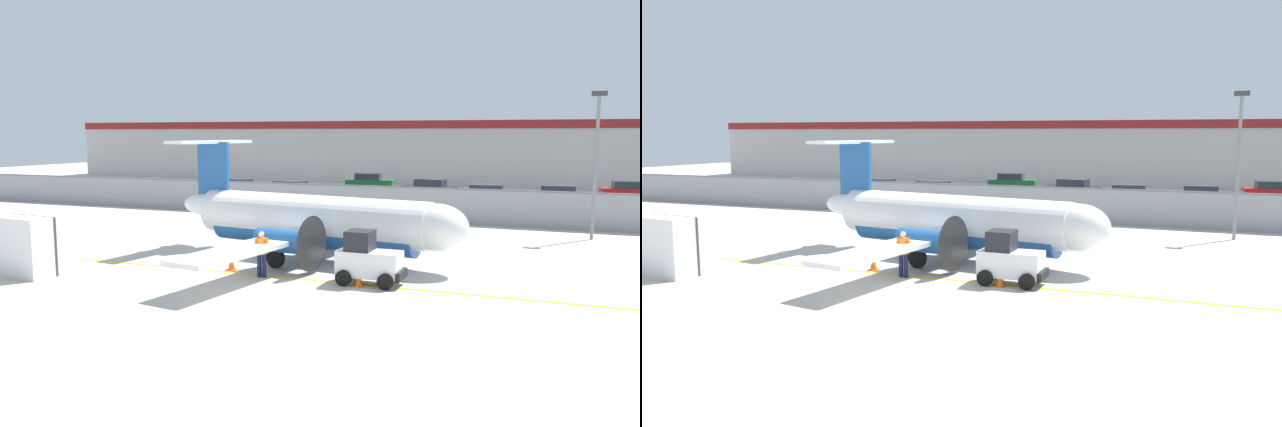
% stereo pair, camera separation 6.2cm
% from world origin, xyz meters
% --- Properties ---
extents(ground_plane, '(140.00, 140.00, 0.01)m').
position_xyz_m(ground_plane, '(0.00, 2.00, 0.00)').
color(ground_plane, '#BCB7AD').
extents(perimeter_fence, '(98.00, 0.10, 2.10)m').
position_xyz_m(perimeter_fence, '(0.00, 18.00, 1.12)').
color(perimeter_fence, gray).
rests_on(perimeter_fence, ground).
extents(parking_lot_strip, '(98.00, 17.00, 0.12)m').
position_xyz_m(parking_lot_strip, '(0.00, 29.50, 0.06)').
color(parking_lot_strip, '#38383A').
rests_on(parking_lot_strip, ground).
extents(background_building, '(91.00, 8.10, 6.50)m').
position_xyz_m(background_building, '(0.00, 47.99, 3.26)').
color(background_building, '#BCB7B2').
rests_on(background_building, ground).
extents(commuter_airplane, '(13.74, 16.05, 4.92)m').
position_xyz_m(commuter_airplane, '(0.65, 5.55, 1.60)').
color(commuter_airplane, white).
rests_on(commuter_airplane, ground).
extents(baggage_tug, '(2.34, 1.40, 1.88)m').
position_xyz_m(baggage_tug, '(3.91, 2.22, 0.86)').
color(baggage_tug, silver).
rests_on(baggage_tug, ground).
extents(ground_crew_worker, '(0.54, 0.34, 1.70)m').
position_xyz_m(ground_crew_worker, '(-0.02, 1.81, 0.95)').
color(ground_crew_worker, '#191E4C').
rests_on(ground_crew_worker, ground).
extents(cargo_container, '(2.63, 2.28, 2.20)m').
position_xyz_m(cargo_container, '(-8.28, -0.71, 1.10)').
color(cargo_container, silver).
rests_on(cargo_container, ground).
extents(traffic_cone_near_left, '(0.36, 0.36, 0.64)m').
position_xyz_m(traffic_cone_near_left, '(-1.60, 2.39, 0.31)').
color(traffic_cone_near_left, orange).
rests_on(traffic_cone_near_left, ground).
extents(traffic_cone_near_right, '(0.36, 0.36, 0.64)m').
position_xyz_m(traffic_cone_near_right, '(3.72, 1.76, 0.31)').
color(traffic_cone_near_right, orange).
rests_on(traffic_cone_near_right, ground).
extents(traffic_cone_far_left, '(0.36, 0.36, 0.64)m').
position_xyz_m(traffic_cone_far_left, '(1.92, 7.12, 0.31)').
color(traffic_cone_far_left, orange).
rests_on(traffic_cone_far_left, ground).
extents(traffic_cone_far_right, '(0.36, 0.36, 0.64)m').
position_xyz_m(traffic_cone_far_right, '(0.94, 7.88, 0.31)').
color(traffic_cone_far_right, orange).
rests_on(traffic_cone_far_right, ground).
extents(parked_car_0, '(4.27, 2.14, 1.58)m').
position_xyz_m(parked_car_0, '(-13.79, 24.67, 0.89)').
color(parked_car_0, slate).
rests_on(parked_car_0, parking_lot_strip).
extents(parked_car_1, '(4.33, 2.29, 1.58)m').
position_xyz_m(parked_car_1, '(-9.00, 24.28, 0.89)').
color(parked_car_1, slate).
rests_on(parked_car_1, parking_lot_strip).
extents(parked_car_2, '(4.35, 2.33, 1.58)m').
position_xyz_m(parked_car_2, '(-5.95, 35.12, 0.89)').
color(parked_car_2, '#19662D').
rests_on(parked_car_2, parking_lot_strip).
extents(parked_car_3, '(4.38, 2.41, 1.58)m').
position_xyz_m(parked_car_3, '(0.44, 29.95, 0.89)').
color(parked_car_3, black).
rests_on(parked_car_3, parking_lot_strip).
extents(parked_car_4, '(4.23, 2.07, 1.58)m').
position_xyz_m(parked_car_4, '(5.32, 26.27, 0.89)').
color(parked_car_4, black).
rests_on(parked_car_4, parking_lot_strip).
extents(parked_car_5, '(4.23, 2.06, 1.58)m').
position_xyz_m(parked_car_5, '(9.99, 27.25, 0.89)').
color(parked_car_5, black).
rests_on(parked_car_5, parking_lot_strip).
extents(parked_car_6, '(4.34, 2.31, 1.58)m').
position_xyz_m(parked_car_6, '(14.91, 33.48, 0.89)').
color(parked_car_6, red).
rests_on(parked_car_6, parking_lot_strip).
extents(apron_light_pole, '(0.70, 0.30, 7.27)m').
position_xyz_m(apron_light_pole, '(11.60, 15.07, 4.30)').
color(apron_light_pole, slate).
rests_on(apron_light_pole, ground).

